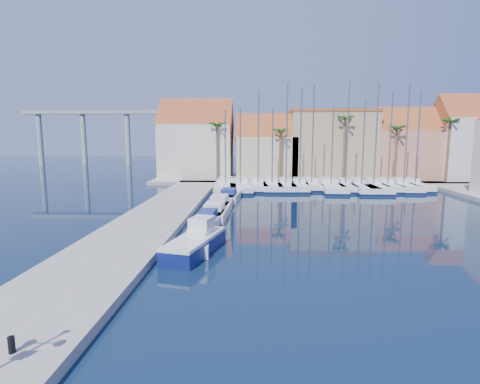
# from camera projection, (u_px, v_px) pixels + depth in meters

# --- Properties ---
(ground) EXTENTS (260.00, 260.00, 0.00)m
(ground) POSITION_uv_depth(u_px,v_px,m) (254.00, 290.00, 18.50)
(ground) COLOR black
(ground) RESTS_ON ground
(quay_west) EXTENTS (6.00, 77.00, 0.50)m
(quay_west) POSITION_uv_depth(u_px,v_px,m) (150.00, 222.00, 32.17)
(quay_west) COLOR gray
(quay_west) RESTS_ON ground
(shore_north) EXTENTS (54.00, 16.00, 0.50)m
(shore_north) POSITION_uv_depth(u_px,v_px,m) (312.00, 179.00, 65.52)
(shore_north) COLOR gray
(shore_north) RESTS_ON ground
(bollard) EXTENTS (0.22, 0.22, 0.56)m
(bollard) POSITION_uv_depth(u_px,v_px,m) (12.00, 345.00, 12.21)
(bollard) COLOR black
(bollard) RESTS_ON quay_west
(fishing_boat) EXTENTS (3.54, 6.50, 2.16)m
(fishing_boat) POSITION_uv_depth(u_px,v_px,m) (196.00, 242.00, 24.35)
(fishing_boat) COLOR navy
(fishing_boat) RESTS_ON ground
(motorboat_west_0) EXTENTS (2.04, 5.68, 1.40)m
(motorboat_west_0) POSITION_uv_depth(u_px,v_px,m) (198.00, 240.00, 25.68)
(motorboat_west_0) COLOR white
(motorboat_west_0) RESTS_ON ground
(motorboat_west_1) EXTENTS (2.30, 5.87, 1.40)m
(motorboat_west_1) POSITION_uv_depth(u_px,v_px,m) (209.00, 219.00, 32.15)
(motorboat_west_1) COLOR white
(motorboat_west_1) RESTS_ON ground
(motorboat_west_2) EXTENTS (2.68, 7.54, 1.40)m
(motorboat_west_2) POSITION_uv_depth(u_px,v_px,m) (215.00, 211.00, 35.68)
(motorboat_west_2) COLOR white
(motorboat_west_2) RESTS_ON ground
(motorboat_west_3) EXTENTS (2.84, 7.29, 1.40)m
(motorboat_west_3) POSITION_uv_depth(u_px,v_px,m) (221.00, 203.00, 40.23)
(motorboat_west_3) COLOR white
(motorboat_west_3) RESTS_ON ground
(motorboat_west_4) EXTENTS (2.78, 7.29, 1.40)m
(motorboat_west_4) POSITION_uv_depth(u_px,v_px,m) (230.00, 195.00, 45.30)
(motorboat_west_4) COLOR white
(motorboat_west_4) RESTS_ON ground
(sailboat_0) EXTENTS (3.60, 11.68, 11.20)m
(sailboat_0) POSITION_uv_depth(u_px,v_px,m) (226.00, 185.00, 54.05)
(sailboat_0) COLOR white
(sailboat_0) RESTS_ON ground
(sailboat_1) EXTENTS (3.98, 11.74, 11.46)m
(sailboat_1) POSITION_uv_depth(u_px,v_px,m) (240.00, 186.00, 53.85)
(sailboat_1) COLOR white
(sailboat_1) RESTS_ON ground
(sailboat_2) EXTENTS (3.02, 8.93, 13.90)m
(sailboat_2) POSITION_uv_depth(u_px,v_px,m) (258.00, 185.00, 53.94)
(sailboat_2) COLOR white
(sailboat_2) RESTS_ON ground
(sailboat_3) EXTENTS (2.76, 10.14, 11.42)m
(sailboat_3) POSITION_uv_depth(u_px,v_px,m) (272.00, 185.00, 54.14)
(sailboat_3) COLOR white
(sailboat_3) RESTS_ON ground
(sailboat_4) EXTENTS (2.57, 9.59, 14.97)m
(sailboat_4) POSITION_uv_depth(u_px,v_px,m) (286.00, 185.00, 53.83)
(sailboat_4) COLOR white
(sailboat_4) RESTS_ON ground
(sailboat_5) EXTENTS (3.11, 9.56, 14.08)m
(sailboat_5) POSITION_uv_depth(u_px,v_px,m) (299.00, 185.00, 53.78)
(sailboat_5) COLOR white
(sailboat_5) RESTS_ON ground
(sailboat_6) EXTENTS (2.66, 8.58, 14.92)m
(sailboat_6) POSITION_uv_depth(u_px,v_px,m) (311.00, 184.00, 54.69)
(sailboat_6) COLOR white
(sailboat_6) RESTS_ON ground
(sailboat_7) EXTENTS (3.55, 12.08, 11.80)m
(sailboat_7) POSITION_uv_depth(u_px,v_px,m) (330.00, 186.00, 53.56)
(sailboat_7) COLOR white
(sailboat_7) RESTS_ON ground
(sailboat_8) EXTENTS (2.79, 8.98, 14.94)m
(sailboat_8) POSITION_uv_depth(u_px,v_px,m) (345.00, 185.00, 53.47)
(sailboat_8) COLOR white
(sailboat_8) RESTS_ON ground
(sailboat_9) EXTENTS (3.05, 11.23, 12.36)m
(sailboat_9) POSITION_uv_depth(u_px,v_px,m) (360.00, 187.00, 52.78)
(sailboat_9) COLOR white
(sailboat_9) RESTS_ON ground
(sailboat_10) EXTENTS (4.08, 12.17, 14.70)m
(sailboat_10) POSITION_uv_depth(u_px,v_px,m) (372.00, 186.00, 53.18)
(sailboat_10) COLOR white
(sailboat_10) RESTS_ON ground
(sailboat_11) EXTENTS (2.49, 9.16, 13.50)m
(sailboat_11) POSITION_uv_depth(u_px,v_px,m) (386.00, 186.00, 53.44)
(sailboat_11) COLOR white
(sailboat_11) RESTS_ON ground
(sailboat_12) EXTENTS (3.09, 10.32, 14.73)m
(sailboat_12) POSITION_uv_depth(u_px,v_px,m) (402.00, 186.00, 53.53)
(sailboat_12) COLOR white
(sailboat_12) RESTS_ON ground
(sailboat_13) EXTENTS (2.95, 8.65, 13.52)m
(sailboat_13) POSITION_uv_depth(u_px,v_px,m) (413.00, 185.00, 53.66)
(sailboat_13) COLOR white
(sailboat_13) RESTS_ON ground
(building_0) EXTENTS (12.30, 9.00, 13.50)m
(building_0) POSITION_uv_depth(u_px,v_px,m) (197.00, 143.00, 64.41)
(building_0) COLOR beige
(building_0) RESTS_ON shore_north
(building_1) EXTENTS (10.30, 8.00, 11.00)m
(building_1) POSITION_uv_depth(u_px,v_px,m) (267.00, 150.00, 64.11)
(building_1) COLOR tan
(building_1) RESTS_ON shore_north
(building_2) EXTENTS (14.20, 10.20, 11.50)m
(building_2) POSITION_uv_depth(u_px,v_px,m) (330.00, 144.00, 64.53)
(building_2) COLOR tan
(building_2) RESTS_ON shore_north
(building_3) EXTENTS (10.30, 8.00, 12.00)m
(building_3) POSITION_uv_depth(u_px,v_px,m) (403.00, 147.00, 63.12)
(building_3) COLOR tan
(building_3) RESTS_ON shore_north
(building_4) EXTENTS (8.30, 8.00, 14.00)m
(building_4) POSITION_uv_depth(u_px,v_px,m) (461.00, 140.00, 61.62)
(building_4) COLOR silver
(building_4) RESTS_ON shore_north
(palm_0) EXTENTS (2.60, 2.60, 10.15)m
(palm_0) POSITION_uv_depth(u_px,v_px,m) (217.00, 127.00, 58.93)
(palm_0) COLOR brown
(palm_0) RESTS_ON shore_north
(palm_1) EXTENTS (2.60, 2.60, 9.15)m
(palm_1) POSITION_uv_depth(u_px,v_px,m) (280.00, 133.00, 58.68)
(palm_1) COLOR brown
(palm_1) RESTS_ON shore_north
(palm_2) EXTENTS (2.60, 2.60, 11.15)m
(palm_2) POSITION_uv_depth(u_px,v_px,m) (345.00, 121.00, 58.01)
(palm_2) COLOR brown
(palm_2) RESTS_ON shore_north
(palm_3) EXTENTS (2.60, 2.60, 9.65)m
(palm_3) POSITION_uv_depth(u_px,v_px,m) (397.00, 130.00, 57.90)
(palm_3) COLOR brown
(palm_3) RESTS_ON shore_north
(palm_4) EXTENTS (2.60, 2.60, 10.65)m
(palm_4) POSITION_uv_depth(u_px,v_px,m) (450.00, 124.00, 57.45)
(palm_4) COLOR brown
(palm_4) RESTS_ON shore_north
(viaduct) EXTENTS (48.00, 2.20, 14.45)m
(viaduct) POSITION_uv_depth(u_px,v_px,m) (109.00, 127.00, 99.61)
(viaduct) COLOR #9E9E99
(viaduct) RESTS_ON ground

